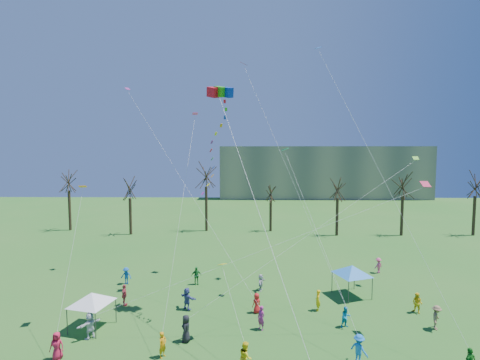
{
  "coord_description": "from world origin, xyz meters",
  "views": [
    {
      "loc": [
        -0.87,
        -18.05,
        12.78
      ],
      "look_at": [
        -1.23,
        5.0,
        11.0
      ],
      "focal_mm": 25.0,
      "sensor_mm": 36.0,
      "label": 1
    }
  ],
  "objects_px": {
    "big_box_kite": "(219,149)",
    "canopy_tent_white": "(92,298)",
    "canopy_tent_blue": "(352,270)",
    "distant_building": "(322,172)"
  },
  "relations": [
    {
      "from": "canopy_tent_white",
      "to": "big_box_kite",
      "type": "bearing_deg",
      "value": 14.14
    },
    {
      "from": "distant_building",
      "to": "canopy_tent_white",
      "type": "bearing_deg",
      "value": -114.0
    },
    {
      "from": "canopy_tent_blue",
      "to": "canopy_tent_white",
      "type": "bearing_deg",
      "value": -164.09
    },
    {
      "from": "big_box_kite",
      "to": "canopy_tent_white",
      "type": "height_order",
      "value": "big_box_kite"
    },
    {
      "from": "big_box_kite",
      "to": "canopy_tent_blue",
      "type": "distance_m",
      "value": 16.3
    },
    {
      "from": "distant_building",
      "to": "big_box_kite",
      "type": "relative_size",
      "value": 2.95
    },
    {
      "from": "big_box_kite",
      "to": "canopy_tent_white",
      "type": "bearing_deg",
      "value": -165.86
    },
    {
      "from": "distant_building",
      "to": "canopy_tent_blue",
      "type": "xyz_separation_m",
      "value": [
        -13.26,
        -70.63,
        -5.1
      ]
    },
    {
      "from": "canopy_tent_white",
      "to": "canopy_tent_blue",
      "type": "xyz_separation_m",
      "value": [
        20.83,
        5.94,
        0.12
      ]
    },
    {
      "from": "distant_building",
      "to": "big_box_kite",
      "type": "height_order",
      "value": "big_box_kite"
    }
  ]
}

